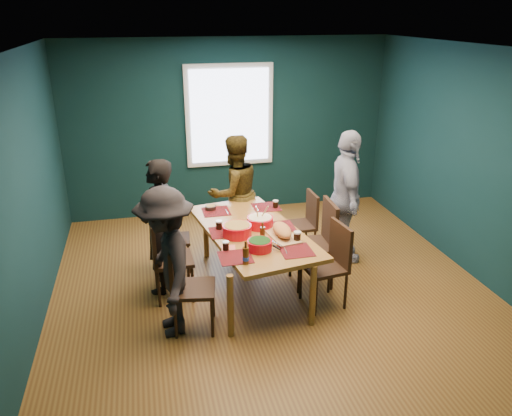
# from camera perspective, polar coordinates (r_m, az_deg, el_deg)

# --- Properties ---
(room) EXTENTS (5.01, 5.01, 2.71)m
(room) POSITION_cam_1_polar(r_m,az_deg,el_deg) (5.71, 0.95, 4.55)
(room) COLOR brown
(room) RESTS_ON ground
(dining_table) EXTENTS (1.28, 2.07, 0.74)m
(dining_table) POSITION_cam_1_polar(r_m,az_deg,el_deg) (5.69, -0.39, -3.12)
(dining_table) COLOR olive
(dining_table) RESTS_ON floor
(chair_left_far) EXTENTS (0.40, 0.40, 0.82)m
(chair_left_far) POSITION_cam_1_polar(r_m,az_deg,el_deg) (6.27, -10.03, -2.93)
(chair_left_far) COLOR black
(chair_left_far) RESTS_ON floor
(chair_left_mid) EXTENTS (0.45, 0.45, 0.96)m
(chair_left_mid) POSITION_cam_1_polar(r_m,az_deg,el_deg) (5.61, -10.49, -5.08)
(chair_left_mid) COLOR black
(chair_left_mid) RESTS_ON floor
(chair_left_near) EXTENTS (0.49, 0.49, 0.93)m
(chair_left_near) POSITION_cam_1_polar(r_m,az_deg,el_deg) (5.07, -8.18, -8.28)
(chair_left_near) COLOR black
(chair_left_near) RESTS_ON floor
(chair_right_far) EXTENTS (0.40, 0.40, 0.86)m
(chair_right_far) POSITION_cam_1_polar(r_m,az_deg,el_deg) (6.58, 5.64, -1.27)
(chair_right_far) COLOR black
(chair_right_far) RESTS_ON floor
(chair_right_mid) EXTENTS (0.48, 0.48, 1.02)m
(chair_right_mid) POSITION_cam_1_polar(r_m,az_deg,el_deg) (5.86, 7.34, -3.31)
(chair_right_mid) COLOR black
(chair_right_mid) RESTS_ON floor
(chair_right_near) EXTENTS (0.48, 0.48, 0.94)m
(chair_right_near) POSITION_cam_1_polar(r_m,az_deg,el_deg) (5.50, 8.63, -5.72)
(chair_right_near) COLOR black
(chair_right_near) RESTS_ON floor
(person_far_left) EXTENTS (0.53, 0.66, 1.57)m
(person_far_left) POSITION_cam_1_polar(r_m,az_deg,el_deg) (5.71, -11.04, -2.13)
(person_far_left) COLOR black
(person_far_left) RESTS_ON floor
(person_back) EXTENTS (0.92, 0.82, 1.57)m
(person_back) POSITION_cam_1_polar(r_m,az_deg,el_deg) (6.67, -2.50, 1.76)
(person_back) COLOR black
(person_back) RESTS_ON floor
(person_right) EXTENTS (0.60, 1.07, 1.71)m
(person_right) POSITION_cam_1_polar(r_m,az_deg,el_deg) (6.39, 10.25, 1.21)
(person_right) COLOR white
(person_right) RESTS_ON floor
(person_near_left) EXTENTS (0.64, 1.03, 1.54)m
(person_near_left) POSITION_cam_1_polar(r_m,az_deg,el_deg) (4.95, -10.13, -6.19)
(person_near_left) COLOR black
(person_near_left) RESTS_ON floor
(bowl_salad) EXTENTS (0.32, 0.32, 0.13)m
(bowl_salad) POSITION_cam_1_polar(r_m,az_deg,el_deg) (5.48, -2.18, -2.52)
(bowl_salad) COLOR red
(bowl_salad) RESTS_ON dining_table
(bowl_dumpling) EXTENTS (0.30, 0.30, 0.28)m
(bowl_dumpling) POSITION_cam_1_polar(r_m,az_deg,el_deg) (5.70, 0.47, -1.55)
(bowl_dumpling) COLOR red
(bowl_dumpling) RESTS_ON dining_table
(bowl_herbs) EXTENTS (0.26, 0.26, 0.11)m
(bowl_herbs) POSITION_cam_1_polar(r_m,az_deg,el_deg) (5.17, 0.42, -4.21)
(bowl_herbs) COLOR red
(bowl_herbs) RESTS_ON dining_table
(cutting_board) EXTENTS (0.34, 0.64, 0.14)m
(cutting_board) POSITION_cam_1_polar(r_m,az_deg,el_deg) (5.47, 2.99, -2.68)
(cutting_board) COLOR #DAB475
(cutting_board) RESTS_ON dining_table
(small_bowl) EXTENTS (0.14, 0.14, 0.06)m
(small_bowl) POSITION_cam_1_polar(r_m,az_deg,el_deg) (6.23, -5.22, 0.07)
(small_bowl) COLOR black
(small_bowl) RESTS_ON dining_table
(beer_bottle_a) EXTENTS (0.07, 0.07, 0.24)m
(beer_bottle_a) POSITION_cam_1_polar(r_m,az_deg,el_deg) (4.89, -1.18, -5.48)
(beer_bottle_a) COLOR #49280D
(beer_bottle_a) RESTS_ON dining_table
(beer_bottle_b) EXTENTS (0.05, 0.05, 0.21)m
(beer_bottle_b) POSITION_cam_1_polar(r_m,az_deg,el_deg) (5.37, 0.75, -2.89)
(beer_bottle_b) COLOR #49280D
(beer_bottle_b) RESTS_ON dining_table
(cola_glass_a) EXTENTS (0.07, 0.07, 0.10)m
(cola_glass_a) POSITION_cam_1_polar(r_m,az_deg,el_deg) (5.18, -3.47, -4.28)
(cola_glass_a) COLOR black
(cola_glass_a) RESTS_ON dining_table
(cola_glass_b) EXTENTS (0.08, 0.08, 0.11)m
(cola_glass_b) POSITION_cam_1_polar(r_m,az_deg,el_deg) (5.37, 4.74, -3.22)
(cola_glass_b) COLOR black
(cola_glass_b) RESTS_ON dining_table
(cola_glass_c) EXTENTS (0.07, 0.07, 0.10)m
(cola_glass_c) POSITION_cam_1_polar(r_m,az_deg,el_deg) (6.26, 2.24, 0.49)
(cola_glass_c) COLOR black
(cola_glass_c) RESTS_ON dining_table
(cola_glass_d) EXTENTS (0.08, 0.08, 0.11)m
(cola_glass_d) POSITION_cam_1_polar(r_m,az_deg,el_deg) (5.66, -4.26, -1.90)
(cola_glass_d) COLOR black
(cola_glass_d) RESTS_ON dining_table
(napkin_a) EXTENTS (0.15, 0.15, 0.00)m
(napkin_a) POSITION_cam_1_polar(r_m,az_deg,el_deg) (5.79, 3.05, -1.92)
(napkin_a) COLOR #DC645C
(napkin_a) RESTS_ON dining_table
(napkin_b) EXTENTS (0.16, 0.16, 0.00)m
(napkin_b) POSITION_cam_1_polar(r_m,az_deg,el_deg) (5.24, -3.17, -4.59)
(napkin_b) COLOR #DC645C
(napkin_b) RESTS_ON dining_table
(napkin_c) EXTENTS (0.15, 0.15, 0.00)m
(napkin_c) POSITION_cam_1_polar(r_m,az_deg,el_deg) (5.15, 5.50, -5.13)
(napkin_c) COLOR #DC645C
(napkin_c) RESTS_ON dining_table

